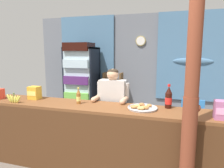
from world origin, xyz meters
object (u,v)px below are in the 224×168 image
object	(u,v)px
drink_fridge	(81,78)
bottle_shelf_rack	(113,95)
pastry_tray	(142,108)
snack_box_choco_powder	(34,93)
plastic_lawn_chair	(192,116)
soda_bottle_iced_tea	(79,97)
stall_counter	(104,135)
snack_box_wafer	(223,110)
timber_post	(191,102)
soda_bottle_cola	(169,98)
shopkeeper	(113,102)
banana_bunch	(14,99)

from	to	relation	value
drink_fridge	bottle_shelf_rack	size ratio (longest dim) A/B	1.61
drink_fridge	pastry_tray	xyz separation A→B (m)	(1.89, -2.05, -0.07)
drink_fridge	snack_box_choco_powder	distance (m)	1.98
plastic_lawn_chair	soda_bottle_iced_tea	bearing A→B (deg)	-138.90
stall_counter	snack_box_wafer	bearing A→B (deg)	-0.01
soda_bottle_iced_tea	snack_box_wafer	bearing A→B (deg)	-4.55
timber_post	snack_box_choco_powder	xyz separation A→B (m)	(-2.37, 0.50, -0.14)
soda_bottle_cola	snack_box_choco_powder	xyz separation A→B (m)	(-2.13, -0.09, -0.04)
stall_counter	soda_bottle_cola	xyz separation A→B (m)	(0.84, 0.31, 0.52)
timber_post	pastry_tray	xyz separation A→B (m)	(-0.58, 0.43, -0.22)
snack_box_wafer	plastic_lawn_chair	bearing A→B (deg)	96.55
stall_counter	shopkeeper	world-z (taller)	shopkeeper
snack_box_choco_powder	stall_counter	bearing A→B (deg)	-9.66
snack_box_wafer	soda_bottle_cola	bearing A→B (deg)	153.45
timber_post	soda_bottle_iced_tea	xyz separation A→B (m)	(-1.54, 0.43, -0.14)
stall_counter	snack_box_choco_powder	world-z (taller)	snack_box_choco_powder
soda_bottle_cola	soda_bottle_iced_tea	bearing A→B (deg)	-173.11
snack_box_choco_powder	banana_bunch	distance (m)	0.34
stall_counter	snack_box_choco_powder	xyz separation A→B (m)	(-1.29, 0.22, 0.48)
drink_fridge	snack_box_wafer	size ratio (longest dim) A/B	9.04
soda_bottle_cola	plastic_lawn_chair	bearing A→B (deg)	72.38
timber_post	shopkeeper	size ratio (longest dim) A/B	1.73
drink_fridge	soda_bottle_cola	distance (m)	2.92
timber_post	drink_fridge	size ratio (longest dim) A/B	1.31
drink_fridge	snack_box_choco_powder	bearing A→B (deg)	-86.96
timber_post	soda_bottle_cola	world-z (taller)	timber_post
timber_post	shopkeeper	world-z (taller)	timber_post
snack_box_choco_powder	bottle_shelf_rack	bearing A→B (deg)	72.77
soda_bottle_cola	stall_counter	bearing A→B (deg)	-159.81
timber_post	snack_box_wafer	bearing A→B (deg)	37.29
timber_post	plastic_lawn_chair	xyz separation A→B (m)	(0.18, 1.93, -0.74)
shopkeeper	pastry_tray	distance (m)	0.69
plastic_lawn_chair	shopkeeper	size ratio (longest dim) A/B	0.58
shopkeeper	snack_box_wafer	world-z (taller)	shopkeeper
drink_fridge	soda_bottle_iced_tea	world-z (taller)	drink_fridge
shopkeeper	soda_bottle_cola	bearing A→B (deg)	-16.30
soda_bottle_iced_tea	drink_fridge	bearing A→B (deg)	114.64
shopkeeper	drink_fridge	bearing A→B (deg)	129.58
snack_box_choco_powder	soda_bottle_iced_tea	bearing A→B (deg)	-4.64
bottle_shelf_rack	snack_box_wafer	world-z (taller)	bottle_shelf_rack
plastic_lawn_chair	drink_fridge	bearing A→B (deg)	168.48
plastic_lawn_chair	snack_box_choco_powder	world-z (taller)	snack_box_choco_powder
plastic_lawn_chair	soda_bottle_iced_tea	xyz separation A→B (m)	(-1.72, -1.50, 0.60)
banana_bunch	pastry_tray	bearing A→B (deg)	6.72
stall_counter	soda_bottle_iced_tea	bearing A→B (deg)	161.58
drink_fridge	snack_box_wafer	distance (m)	3.59
pastry_tray	bottle_shelf_rack	bearing A→B (deg)	116.03
plastic_lawn_chair	soda_bottle_iced_tea	size ratio (longest dim) A/B	3.43
pastry_tray	soda_bottle_iced_tea	bearing A→B (deg)	179.54
drink_fridge	banana_bunch	bearing A→B (deg)	-90.90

